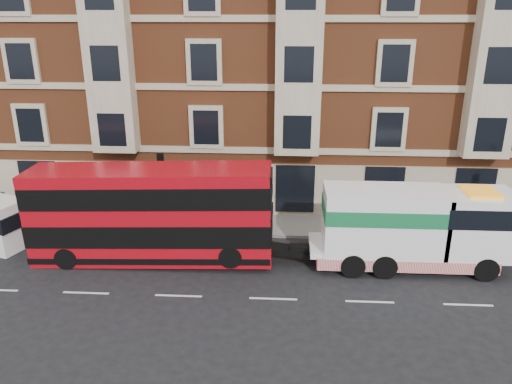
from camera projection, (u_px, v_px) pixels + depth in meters
ground at (273, 299)px, 20.85m from camera, size 120.00×120.00×0.00m
sidewalk at (277, 225)px, 27.87m from camera, size 90.00×3.00×0.15m
victorian_terrace at (289, 33)px, 31.50m from camera, size 45.00×12.00×20.40m
lamp_post_west at (162, 187)px, 26.09m from camera, size 0.35×0.15×4.35m
double_decker_bus at (151, 213)px, 23.39m from camera, size 11.34×2.60×4.59m
tow_truck at (411, 227)px, 22.87m from camera, size 9.08×2.68×3.78m
pedestrian at (4, 208)px, 27.52m from camera, size 0.77×0.60×1.89m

